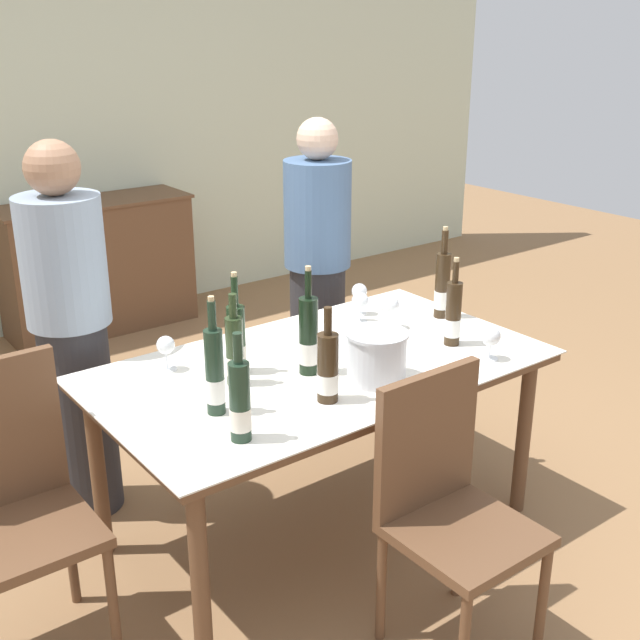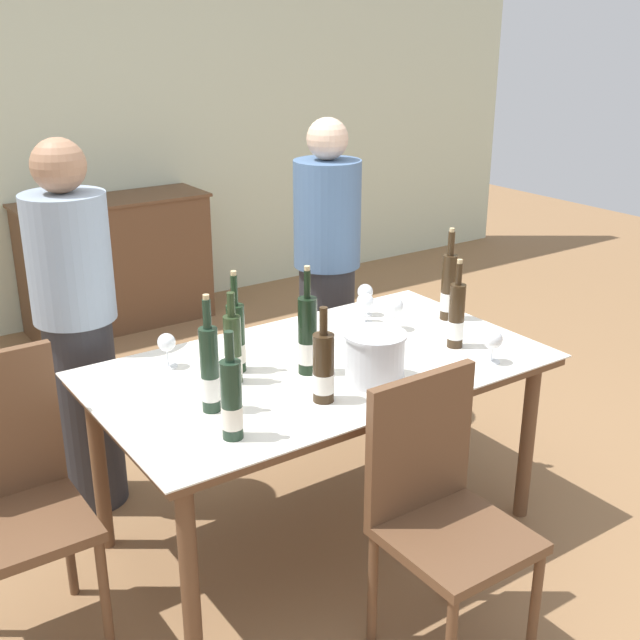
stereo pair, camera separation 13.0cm
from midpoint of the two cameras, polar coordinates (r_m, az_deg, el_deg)
ground_plane at (r=3.44m, az=-1.12°, el=-14.61°), size 12.00×12.00×0.00m
back_wall at (r=5.59m, az=-20.45°, el=13.40°), size 8.00×0.10×2.80m
sideboard_cabinet at (r=5.57m, az=-16.16°, el=3.73°), size 1.26×0.46×0.88m
dining_table at (r=3.10m, az=-1.21°, el=-4.33°), size 1.72×0.98×0.75m
ice_bucket at (r=2.90m, az=2.77°, el=-2.51°), size 0.23×0.23×0.19m
wine_bottle_0 at (r=2.94m, az=-2.09°, el=-1.29°), size 0.07×0.07×0.41m
wine_bottle_1 at (r=2.73m, az=-0.81°, el=-3.52°), size 0.08×0.08×0.34m
wine_bottle_2 at (r=3.53m, az=7.65°, el=2.40°), size 0.07×0.07×0.41m
wine_bottle_3 at (r=2.67m, az=-8.88°, el=-3.76°), size 0.06×0.06×0.41m
wine_bottle_4 at (r=3.24m, az=8.32°, el=0.35°), size 0.06×0.06×0.36m
wine_bottle_5 at (r=2.50m, az=-7.21°, el=-5.87°), size 0.07×0.07×0.36m
wine_bottle_6 at (r=2.88m, az=-7.38°, el=-2.27°), size 0.06×0.06×0.34m
wine_bottle_7 at (r=2.97m, az=-7.21°, el=-1.45°), size 0.07×0.07×0.39m
wine_glass_0 at (r=3.05m, az=-12.12°, el=-1.89°), size 0.07×0.07×0.14m
wine_glass_1 at (r=3.39m, az=3.91°, el=0.97°), size 0.08×0.08×0.14m
wine_glass_2 at (r=3.13m, az=10.90°, el=-1.25°), size 0.08×0.08×0.13m
wine_glass_3 at (r=3.46m, az=1.81°, el=1.28°), size 0.08×0.08×0.13m
wine_glass_4 at (r=3.55m, az=1.77°, el=1.95°), size 0.07×0.07×0.14m
chair_near_front at (r=2.67m, az=7.59°, el=-12.44°), size 0.42×0.42×0.94m
chair_left_end at (r=2.80m, az=-22.30°, el=-11.44°), size 0.42×0.42×1.00m
person_host at (r=3.39m, az=-18.29°, el=-1.15°), size 0.33×0.33×1.57m
person_guest_left at (r=4.02m, az=-1.10°, el=3.14°), size 0.33×0.33×1.55m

